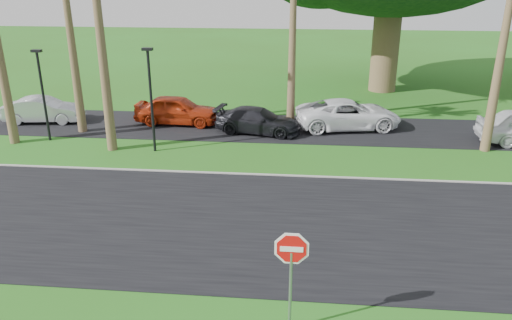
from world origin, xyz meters
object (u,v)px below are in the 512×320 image
(car_red, at_px, (177,110))
(car_dark, at_px, (258,121))
(stop_sign_near, at_px, (291,262))
(car_minivan, at_px, (348,115))
(car_silver, at_px, (43,110))

(car_red, relative_size, car_dark, 1.03)
(car_red, bearing_deg, stop_sign_near, -155.41)
(car_red, relative_size, car_minivan, 0.83)
(stop_sign_near, bearing_deg, car_minivan, 81.01)
(car_minivan, bearing_deg, car_dark, 93.94)
(car_dark, bearing_deg, car_red, 85.93)
(stop_sign_near, relative_size, car_silver, 0.64)
(car_dark, bearing_deg, stop_sign_near, -161.21)
(car_dark, relative_size, car_minivan, 0.81)
(car_silver, bearing_deg, car_minivan, -95.69)
(stop_sign_near, bearing_deg, car_dark, 98.07)
(car_silver, relative_size, car_red, 0.92)
(stop_sign_near, relative_size, car_dark, 0.61)
(car_silver, relative_size, car_minivan, 0.77)
(car_red, distance_m, car_dark, 4.57)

